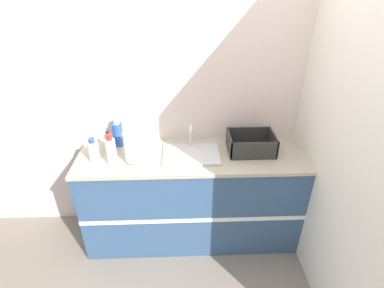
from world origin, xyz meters
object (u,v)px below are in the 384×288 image
object	(u,v)px
bottle_white_spray	(111,151)
bottle_blue	(118,133)
paper_towel_roll	(132,147)
bottle_clear	(94,151)
dish_rack	(251,145)
bottle_green	(109,143)
sink	(191,154)

from	to	relation	value
bottle_white_spray	bottle_blue	world-z (taller)	bottle_white_spray
paper_towel_roll	bottle_blue	xyz separation A→B (m)	(-0.16, 0.27, -0.02)
bottle_clear	bottle_blue	size ratio (longest dim) A/B	0.79
dish_rack	bottle_white_spray	xyz separation A→B (m)	(-1.13, -0.14, 0.06)
paper_towel_roll	bottle_clear	distance (m)	0.32
bottle_green	bottle_clear	bearing A→B (deg)	-125.11
sink	dish_rack	world-z (taller)	sink
sink	bottle_blue	size ratio (longest dim) A/B	1.87
paper_towel_roll	dish_rack	world-z (taller)	paper_towel_roll
dish_rack	bottle_clear	distance (m)	1.28
bottle_white_spray	bottle_clear	world-z (taller)	bottle_white_spray
bottle_white_spray	bottle_clear	bearing A→B (deg)	162.42
dish_rack	bottle_blue	xyz separation A→B (m)	(-1.13, 0.15, 0.05)
bottle_white_spray	dish_rack	bearing A→B (deg)	6.89
paper_towel_roll	sink	bearing A→B (deg)	8.29
sink	bottle_white_spray	xyz separation A→B (m)	(-0.63, -0.09, 0.10)
sink	bottle_clear	world-z (taller)	sink
paper_towel_roll	dish_rack	bearing A→B (deg)	6.80
paper_towel_roll	bottle_clear	size ratio (longest dim) A/B	1.30
bottle_white_spray	paper_towel_roll	bearing A→B (deg)	7.44
bottle_clear	dish_rack	bearing A→B (deg)	3.96
dish_rack	bottle_clear	size ratio (longest dim) A/B	1.91
bottle_clear	sink	bearing A→B (deg)	3.02
bottle_clear	bottle_green	bearing A→B (deg)	54.89
bottle_blue	bottle_white_spray	bearing A→B (deg)	-90.31
bottle_blue	paper_towel_roll	bearing A→B (deg)	-59.13
bottle_green	bottle_blue	xyz separation A→B (m)	(0.06, 0.11, 0.03)
paper_towel_roll	bottle_clear	xyz separation A→B (m)	(-0.31, 0.03, -0.04)
bottle_clear	bottle_green	size ratio (longest dim) A/B	1.08
dish_rack	bottle_white_spray	size ratio (longest dim) A/B	1.48
sink	bottle_clear	distance (m)	0.78
paper_towel_roll	bottle_green	xyz separation A→B (m)	(-0.22, 0.16, -0.05)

